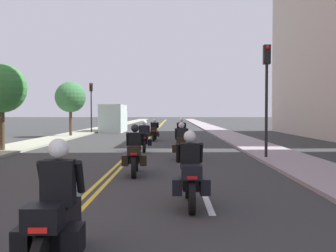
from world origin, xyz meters
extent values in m
plane|color=#333434|center=(0.00, 48.00, 0.00)|extent=(264.00, 264.00, 0.00)
cube|color=#9FA28C|center=(-6.78, 48.00, 0.06)|extent=(2.51, 144.00, 0.12)
cube|color=#9C9198|center=(6.78, 48.00, 0.06)|extent=(2.51, 144.00, 0.12)
cube|color=yellow|center=(-0.12, 48.00, 0.00)|extent=(0.12, 132.00, 0.01)
cube|color=yellow|center=(0.12, 48.00, 0.00)|extent=(0.12, 132.00, 0.01)
cube|color=silver|center=(2.76, 8.00, 0.00)|extent=(0.14, 2.40, 0.01)
cube|color=silver|center=(2.76, 14.00, 0.00)|extent=(0.14, 2.40, 0.01)
cube|color=silver|center=(2.76, 20.00, 0.00)|extent=(0.14, 2.40, 0.01)
cube|color=silver|center=(2.76, 26.00, 0.00)|extent=(0.14, 2.40, 0.01)
cube|color=silver|center=(2.76, 32.00, 0.00)|extent=(0.14, 2.40, 0.01)
cube|color=silver|center=(2.76, 38.00, 0.00)|extent=(0.14, 2.40, 0.01)
cube|color=silver|center=(2.76, 44.00, 0.00)|extent=(0.14, 2.40, 0.01)
cube|color=silver|center=(2.76, 50.00, 0.00)|extent=(0.14, 2.40, 0.01)
cube|color=silver|center=(2.76, 56.00, 0.00)|extent=(0.14, 2.40, 0.01)
cylinder|color=black|center=(0.52, 5.02, 0.33)|extent=(0.12, 0.66, 0.66)
cube|color=silver|center=(0.52, 5.02, 0.68)|extent=(0.15, 0.32, 0.04)
cube|color=black|center=(0.55, 4.23, 0.61)|extent=(0.36, 1.22, 0.40)
cube|color=black|center=(0.58, 3.51, 0.83)|extent=(0.41, 0.37, 0.28)
cube|color=red|center=(0.58, 3.32, 0.75)|extent=(0.20, 0.04, 0.06)
cube|color=black|center=(0.29, 3.74, 0.51)|extent=(0.22, 0.45, 0.32)
cube|color=black|center=(0.85, 3.76, 0.51)|extent=(0.22, 0.45, 0.32)
cube|color=#B2C1CC|center=(0.53, 4.74, 0.99)|extent=(0.36, 0.13, 0.36)
cube|color=black|center=(0.55, 4.18, 1.10)|extent=(0.41, 0.27, 0.58)
cylinder|color=black|center=(0.31, 4.32, 1.15)|extent=(0.11, 0.28, 0.45)
cylinder|color=black|center=(0.79, 4.34, 1.15)|extent=(0.11, 0.28, 0.45)
sphere|color=white|center=(0.55, 4.21, 1.53)|extent=(0.26, 0.26, 0.26)
cylinder|color=black|center=(2.35, 8.42, 0.32)|extent=(0.13, 0.64, 0.64)
cylinder|color=black|center=(2.36, 6.90, 0.32)|extent=(0.13, 0.64, 0.64)
cube|color=silver|center=(2.35, 8.42, 0.66)|extent=(0.14, 0.32, 0.04)
cube|color=black|center=(2.36, 7.66, 0.60)|extent=(0.33, 1.16, 0.40)
cube|color=black|center=(2.36, 6.98, 0.82)|extent=(0.40, 0.36, 0.28)
cube|color=red|center=(2.37, 6.79, 0.74)|extent=(0.20, 0.03, 0.06)
cube|color=black|center=(2.08, 7.20, 0.50)|extent=(0.21, 0.44, 0.32)
cube|color=black|center=(2.64, 7.21, 0.50)|extent=(0.21, 0.44, 0.32)
cube|color=#B2C1CC|center=(2.35, 8.15, 0.98)|extent=(0.36, 0.13, 0.36)
cube|color=black|center=(2.36, 7.61, 1.07)|extent=(0.40, 0.26, 0.54)
cylinder|color=black|center=(2.11, 7.76, 1.12)|extent=(0.10, 0.28, 0.45)
cylinder|color=black|center=(2.59, 7.76, 1.12)|extent=(0.10, 0.28, 0.45)
sphere|color=white|center=(2.36, 7.64, 1.48)|extent=(0.26, 0.26, 0.26)
cylinder|color=black|center=(0.74, 12.66, 0.33)|extent=(0.16, 0.67, 0.66)
cylinder|color=black|center=(0.81, 11.17, 0.33)|extent=(0.16, 0.67, 0.66)
cube|color=silver|center=(0.74, 12.66, 0.68)|extent=(0.15, 0.33, 0.04)
cube|color=black|center=(0.78, 11.92, 0.61)|extent=(0.37, 1.15, 0.40)
cube|color=black|center=(0.81, 11.24, 0.83)|extent=(0.42, 0.38, 0.28)
cube|color=red|center=(0.82, 11.05, 0.75)|extent=(0.20, 0.04, 0.06)
cube|color=black|center=(0.52, 11.45, 0.51)|extent=(0.22, 0.45, 0.32)
cube|color=black|center=(1.08, 11.48, 0.51)|extent=(0.22, 0.45, 0.32)
cube|color=#B2C1CC|center=(0.76, 12.39, 0.99)|extent=(0.37, 0.14, 0.36)
cube|color=black|center=(0.78, 11.87, 1.08)|extent=(0.41, 0.28, 0.54)
cylinder|color=black|center=(0.53, 12.00, 1.13)|extent=(0.11, 0.29, 0.45)
cylinder|color=black|center=(1.01, 12.03, 1.13)|extent=(0.11, 0.29, 0.45)
sphere|color=black|center=(0.78, 11.90, 1.49)|extent=(0.26, 0.26, 0.26)
cylinder|color=black|center=(2.39, 16.96, 0.31)|extent=(0.16, 0.62, 0.62)
cylinder|color=black|center=(2.34, 15.51, 0.31)|extent=(0.16, 0.62, 0.62)
cube|color=silver|center=(2.39, 16.96, 0.64)|extent=(0.15, 0.32, 0.04)
cube|color=black|center=(2.36, 16.23, 0.59)|extent=(0.36, 1.12, 0.40)
cube|color=black|center=(2.34, 15.58, 0.81)|extent=(0.41, 0.37, 0.28)
cube|color=red|center=(2.33, 15.39, 0.73)|extent=(0.20, 0.04, 0.06)
cube|color=black|center=(2.07, 15.81, 0.49)|extent=(0.21, 0.45, 0.32)
cube|color=black|center=(2.63, 15.79, 0.49)|extent=(0.21, 0.45, 0.32)
cube|color=#B2C1CC|center=(2.38, 16.70, 0.97)|extent=(0.36, 0.13, 0.36)
cube|color=black|center=(2.36, 16.18, 1.05)|extent=(0.41, 0.27, 0.52)
cylinder|color=black|center=(2.13, 16.34, 1.10)|extent=(0.11, 0.28, 0.45)
cylinder|color=black|center=(2.61, 16.33, 1.10)|extent=(0.11, 0.28, 0.45)
sphere|color=white|center=(2.36, 16.21, 1.45)|extent=(0.26, 0.26, 0.26)
cylinder|color=black|center=(0.47, 20.53, 0.31)|extent=(0.17, 0.62, 0.61)
cylinder|color=black|center=(0.56, 18.92, 0.31)|extent=(0.17, 0.62, 0.61)
cube|color=silver|center=(0.47, 20.53, 0.63)|extent=(0.16, 0.33, 0.04)
cube|color=black|center=(0.52, 19.73, 0.59)|extent=(0.38, 1.24, 0.40)
cube|color=black|center=(0.55, 19.00, 0.81)|extent=(0.42, 0.38, 0.28)
cube|color=red|center=(0.56, 18.81, 0.73)|extent=(0.20, 0.04, 0.06)
cube|color=black|center=(0.26, 19.23, 0.49)|extent=(0.22, 0.45, 0.32)
cube|color=black|center=(0.82, 19.26, 0.49)|extent=(0.22, 0.45, 0.32)
cube|color=#B2C1CC|center=(0.49, 20.24, 0.97)|extent=(0.37, 0.14, 0.36)
cube|color=black|center=(0.52, 19.68, 1.06)|extent=(0.41, 0.28, 0.55)
cylinder|color=black|center=(0.27, 19.82, 1.11)|extent=(0.11, 0.29, 0.45)
cylinder|color=black|center=(0.75, 19.84, 1.11)|extent=(0.11, 0.29, 0.45)
sphere|color=white|center=(0.52, 19.71, 1.48)|extent=(0.26, 0.26, 0.26)
cylinder|color=black|center=(2.53, 24.56, 0.32)|extent=(0.14, 0.64, 0.64)
cylinder|color=black|center=(2.52, 22.99, 0.32)|extent=(0.14, 0.64, 0.64)
cube|color=silver|center=(2.53, 24.56, 0.66)|extent=(0.14, 0.32, 0.04)
cube|color=black|center=(2.52, 23.78, 0.60)|extent=(0.33, 1.19, 0.40)
cube|color=black|center=(2.52, 23.07, 0.82)|extent=(0.40, 0.36, 0.28)
cube|color=red|center=(2.52, 22.88, 0.74)|extent=(0.20, 0.03, 0.06)
cube|color=black|center=(2.24, 23.31, 0.50)|extent=(0.20, 0.44, 0.32)
cube|color=black|center=(2.80, 23.30, 0.50)|extent=(0.20, 0.44, 0.32)
cube|color=#B2C1CC|center=(2.53, 24.28, 0.98)|extent=(0.36, 0.12, 0.36)
cube|color=black|center=(2.52, 23.73, 1.10)|extent=(0.40, 0.26, 0.60)
cylinder|color=black|center=(2.28, 23.88, 1.15)|extent=(0.10, 0.28, 0.45)
cylinder|color=black|center=(2.76, 23.87, 1.15)|extent=(0.10, 0.28, 0.45)
sphere|color=white|center=(2.52, 23.76, 1.54)|extent=(0.26, 0.26, 0.26)
cylinder|color=black|center=(0.72, 28.20, 0.31)|extent=(0.15, 0.63, 0.62)
cylinder|color=black|center=(0.65, 26.60, 0.31)|extent=(0.15, 0.63, 0.62)
cube|color=silver|center=(0.72, 28.20, 0.64)|extent=(0.15, 0.33, 0.04)
cube|color=black|center=(0.68, 27.40, 0.59)|extent=(0.37, 1.23, 0.40)
cube|color=black|center=(0.65, 26.68, 0.81)|extent=(0.42, 0.38, 0.28)
cube|color=red|center=(0.64, 26.49, 0.73)|extent=(0.20, 0.04, 0.06)
cube|color=black|center=(0.38, 26.93, 0.49)|extent=(0.22, 0.45, 0.32)
cube|color=black|center=(0.94, 26.91, 0.49)|extent=(0.22, 0.45, 0.32)
cube|color=#B2C1CC|center=(0.71, 27.91, 0.97)|extent=(0.37, 0.14, 0.36)
cube|color=black|center=(0.68, 27.35, 1.04)|extent=(0.41, 0.28, 0.50)
cylinder|color=black|center=(0.45, 27.51, 1.09)|extent=(0.11, 0.28, 0.45)
cylinder|color=black|center=(0.93, 27.49, 1.09)|extent=(0.11, 0.28, 0.45)
sphere|color=white|center=(0.68, 27.38, 1.43)|extent=(0.26, 0.26, 0.26)
cylinder|color=black|center=(5.92, 15.95, 2.03)|extent=(0.12, 0.12, 4.06)
cube|color=black|center=(5.92, 15.95, 4.41)|extent=(0.28, 0.28, 0.80)
sphere|color=red|center=(5.92, 15.80, 4.69)|extent=(0.18, 0.18, 0.18)
cylinder|color=black|center=(-5.92, 37.55, 2.06)|extent=(0.12, 0.12, 4.11)
cube|color=black|center=(-5.92, 37.55, 4.46)|extent=(0.28, 0.28, 0.80)
sphere|color=red|center=(-5.92, 37.40, 4.74)|extent=(0.18, 0.18, 0.18)
cylinder|color=#513423|center=(-6.41, 31.64, 1.20)|extent=(0.24, 0.24, 2.40)
sphere|color=#38743F|center=(-6.41, 31.64, 3.27)|extent=(2.49, 2.49, 2.49)
cylinder|color=#473723|center=(-6.52, 18.87, 1.17)|extent=(0.24, 0.24, 2.35)
sphere|color=#368039|center=(-6.52, 18.87, 3.20)|extent=(2.44, 2.44, 2.44)
cube|color=beige|center=(-4.12, 42.78, 1.10)|extent=(2.00, 1.80, 2.20)
cube|color=silver|center=(-4.12, 39.78, 1.40)|extent=(2.20, 5.20, 2.80)
cylinder|color=black|center=(-4.12, 42.38, 0.45)|extent=(2.00, 0.90, 0.90)
cylinder|color=black|center=(-4.12, 38.18, 0.45)|extent=(2.00, 0.90, 0.90)
camera|label=1|loc=(2.00, -0.77, 1.98)|focal=42.43mm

